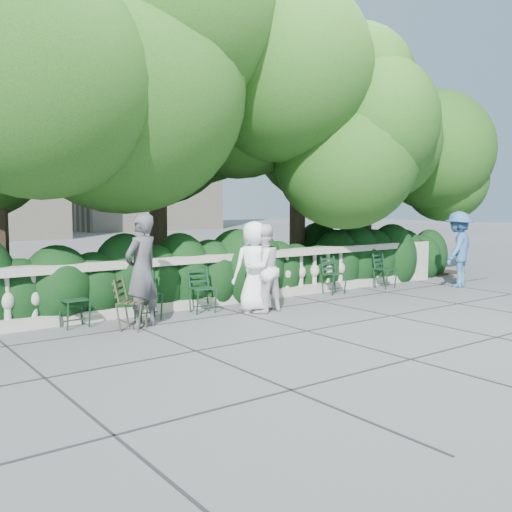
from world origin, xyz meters
TOP-DOWN VIEW (x-y plane):
  - ground at (0.00, 0.00)m, footprint 90.00×90.00m
  - balustrade at (0.00, 1.80)m, footprint 12.00×0.44m
  - shrub_hedge at (0.00, 3.00)m, footprint 15.00×2.60m
  - tree_canopy at (0.69, 3.19)m, footprint 15.04×6.52m
  - chair_b at (-3.30, 1.30)m, footprint 0.46×0.50m
  - chair_c at (-2.11, 1.14)m, footprint 0.47×0.51m
  - chair_d at (-1.04, 1.12)m, footprint 0.49×0.52m
  - chair_e at (3.98, 1.12)m, footprint 0.49×0.52m
  - chair_f at (2.37, 1.19)m, footprint 0.45×0.49m
  - chair_weathered at (-2.53, 0.62)m, footprint 0.65×0.65m
  - person_businessman at (-0.22, 0.76)m, footprint 0.88×0.64m
  - person_woman_grey at (-2.43, 0.79)m, footprint 0.79×0.67m
  - person_casual_man at (-0.13, 0.64)m, footprint 0.88×0.73m
  - person_older_blue at (5.50, 0.38)m, footprint 1.30×0.98m

SIDE VIEW (x-z plane):
  - ground at x=0.00m, z-range 0.00..0.00m
  - shrub_hedge at x=0.00m, z-range -0.85..0.85m
  - chair_b at x=-3.30m, z-range -0.42..0.42m
  - chair_c at x=-2.11m, z-range -0.42..0.42m
  - chair_d at x=-1.04m, z-range -0.42..0.42m
  - chair_e at x=3.98m, z-range -0.42..0.42m
  - chair_f at x=2.37m, z-range -0.42..0.42m
  - chair_weathered at x=-2.53m, z-range -0.42..0.42m
  - balustrade at x=0.00m, z-range -0.01..0.99m
  - person_casual_man at x=-0.13m, z-range 0.00..1.62m
  - person_businessman at x=-0.22m, z-range 0.00..1.67m
  - person_older_blue at x=5.50m, z-range 0.00..1.79m
  - person_woman_grey at x=-2.43m, z-range 0.00..1.84m
  - tree_canopy at x=0.69m, z-range 0.57..7.35m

